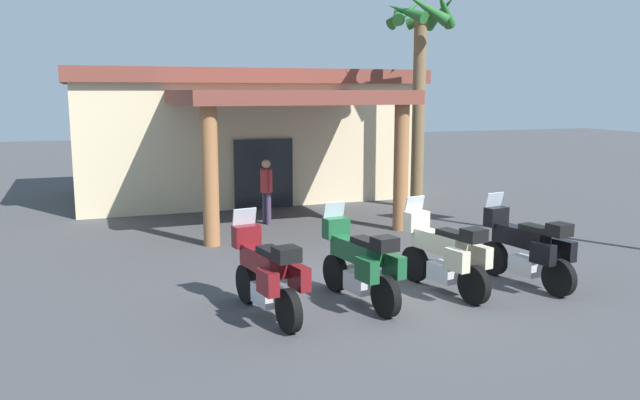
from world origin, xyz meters
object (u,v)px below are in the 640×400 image
object	(u,v)px
motorcycle_black	(527,248)
pedestrian	(266,187)
motorcycle_green	(360,263)
motel_building	(241,132)
motorcycle_maroon	(267,274)
motorcycle_cream	(444,254)
palm_tree_near_portico	(420,53)

from	to	relation	value
motorcycle_black	pedestrian	size ratio (longest dim) A/B	1.27
motorcycle_green	pedestrian	size ratio (longest dim) A/B	1.27
motel_building	motorcycle_maroon	size ratio (longest dim) A/B	5.11
motorcycle_maroon	motorcycle_cream	distance (m)	3.26
motorcycle_green	palm_tree_near_portico	bearing A→B (deg)	-43.52
motel_building	palm_tree_near_portico	distance (m)	6.63
motorcycle_green	motorcycle_cream	distance (m)	1.63
motorcycle_green	motorcycle_black	distance (m)	3.26
motorcycle_black	pedestrian	xyz separation A→B (m)	(-3.04, 6.94, 0.31)
motorcycle_black	motorcycle_maroon	bearing A→B (deg)	80.26
motel_building	palm_tree_near_portico	bearing A→B (deg)	-44.37
motel_building	motorcycle_black	size ratio (longest dim) A/B	5.11
motorcycle_green	pedestrian	bearing A→B (deg)	-11.67
motorcycle_green	palm_tree_near_portico	distance (m)	10.12
motorcycle_cream	palm_tree_near_portico	size ratio (longest dim) A/B	0.34
pedestrian	palm_tree_near_portico	bearing A→B (deg)	-6.51
motel_building	motorcycle_green	size ratio (longest dim) A/B	5.11
pedestrian	palm_tree_near_portico	xyz separation A→B (m)	(4.95, 0.88, 3.62)
motorcycle_maroon	motorcycle_cream	size ratio (longest dim) A/B	1.00
motorcycle_cream	pedestrian	size ratio (longest dim) A/B	1.27
motorcycle_cream	motorcycle_black	bearing A→B (deg)	-105.57
motorcycle_black	palm_tree_near_portico	world-z (taller)	palm_tree_near_portico
motorcycle_green	palm_tree_near_portico	xyz separation A→B (m)	(5.17, 7.76, 3.93)
palm_tree_near_portico	pedestrian	bearing A→B (deg)	-169.88
pedestrian	motorcycle_black	bearing A→B (deg)	-82.98
pedestrian	motel_building	bearing A→B (deg)	68.04
motorcycle_maroon	motorcycle_cream	xyz separation A→B (m)	(3.26, 0.18, 0.00)
motorcycle_maroon	motorcycle_black	distance (m)	4.88
motorcycle_cream	pedestrian	xyz separation A→B (m)	(-1.41, 6.82, 0.31)
motorcycle_cream	pedestrian	bearing A→B (deg)	0.46
motorcycle_green	motorcycle_black	xyz separation A→B (m)	(3.26, -0.06, 0.00)
motorcycle_maroon	motorcycle_cream	bearing A→B (deg)	-96.91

